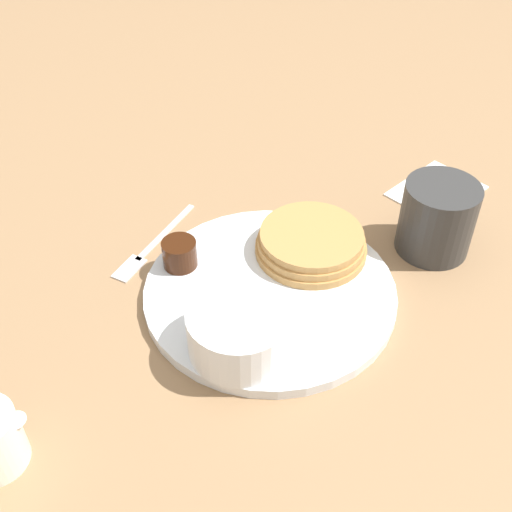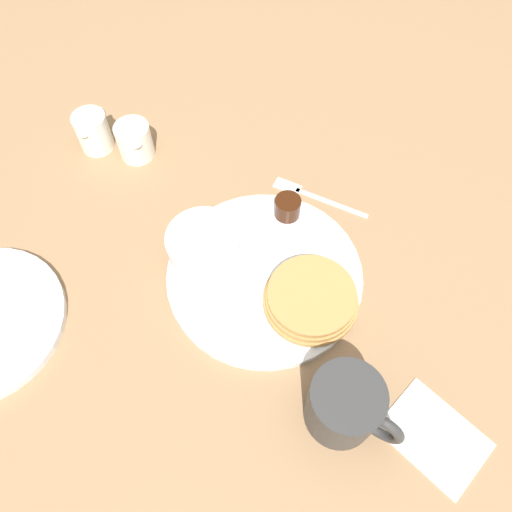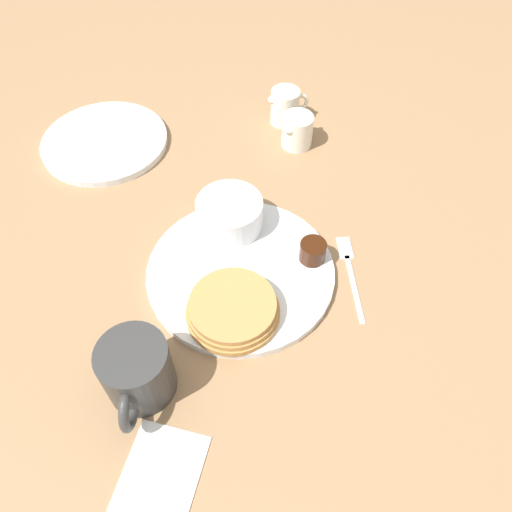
% 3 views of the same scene
% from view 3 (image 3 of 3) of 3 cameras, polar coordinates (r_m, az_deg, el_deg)
% --- Properties ---
extents(ground_plane, '(4.00, 4.00, 0.00)m').
position_cam_3_polar(ground_plane, '(0.70, -1.75, -2.11)').
color(ground_plane, '#93704C').
extents(plate, '(0.26, 0.26, 0.01)m').
position_cam_3_polar(plate, '(0.70, -1.77, -1.82)').
color(plate, white).
rests_on(plate, ground_plane).
extents(pancake_stack, '(0.12, 0.12, 0.03)m').
position_cam_3_polar(pancake_stack, '(0.64, -2.68, -6.06)').
color(pancake_stack, '#B78447').
rests_on(pancake_stack, plate).
extents(bowl, '(0.10, 0.10, 0.05)m').
position_cam_3_polar(bowl, '(0.73, -3.03, 4.94)').
color(bowl, white).
rests_on(bowl, plate).
extents(syrup_cup, '(0.04, 0.04, 0.03)m').
position_cam_3_polar(syrup_cup, '(0.70, 6.49, 0.55)').
color(syrup_cup, '#38190A').
rests_on(syrup_cup, plate).
extents(butter_ramekin, '(0.04, 0.04, 0.04)m').
position_cam_3_polar(butter_ramekin, '(0.75, -1.99, 5.52)').
color(butter_ramekin, white).
rests_on(butter_ramekin, plate).
extents(coffee_mug, '(0.11, 0.08, 0.08)m').
position_cam_3_polar(coffee_mug, '(0.60, -13.47, -12.78)').
color(coffee_mug, '#333333').
rests_on(coffee_mug, ground_plane).
extents(creamer_pitcher_near, '(0.07, 0.05, 0.06)m').
position_cam_3_polar(creamer_pitcher_near, '(0.88, 4.76, 14.13)').
color(creamer_pitcher_near, white).
rests_on(creamer_pitcher_near, ground_plane).
extents(creamer_pitcher_far, '(0.05, 0.07, 0.06)m').
position_cam_3_polar(creamer_pitcher_far, '(0.93, 3.37, 16.73)').
color(creamer_pitcher_far, white).
rests_on(creamer_pitcher_far, ground_plane).
extents(fork, '(0.15, 0.05, 0.00)m').
position_cam_3_polar(fork, '(0.72, 10.64, -1.25)').
color(fork, silver).
rests_on(fork, ground_plane).
extents(napkin, '(0.12, 0.09, 0.00)m').
position_cam_3_polar(napkin, '(0.60, -10.98, -23.64)').
color(napkin, white).
rests_on(napkin, ground_plane).
extents(far_plate, '(0.22, 0.22, 0.01)m').
position_cam_3_polar(far_plate, '(0.93, -16.89, 12.39)').
color(far_plate, white).
rests_on(far_plate, ground_plane).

